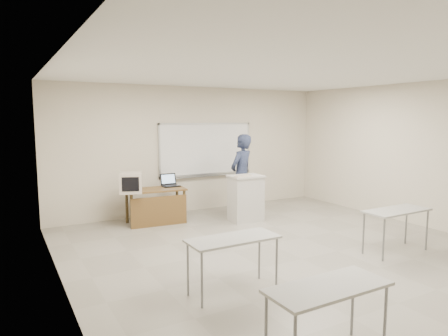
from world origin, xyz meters
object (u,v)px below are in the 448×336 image
presenter (242,175)px  keyboard (243,176)px  crt_monitor (132,182)px  podium (246,198)px  laptop (170,183)px  whiteboard (206,150)px  instructor_desk (157,200)px  mouse (178,185)px

presenter → keyboard: bearing=35.2°
crt_monitor → keyboard: crt_monitor is taller
presenter → podium: bearing=43.0°
crt_monitor → keyboard: size_ratio=1.18×
laptop → whiteboard: bearing=23.9°
keyboard → podium: bearing=29.7°
instructor_desk → podium: size_ratio=1.24×
instructor_desk → podium: 1.92m
instructor_desk → laptop: laptop is taller
keyboard → crt_monitor: bearing=151.1°
mouse → keyboard: (1.09, -0.97, 0.25)m
whiteboard → presenter: whiteboard is taller
whiteboard → podium: 1.77m
keyboard → presenter: 0.70m
laptop → crt_monitor: bearing=-163.0°
whiteboard → mouse: bearing=-148.9°
whiteboard → keyboard: 1.65m
crt_monitor → presenter: (2.54, -0.19, -0.00)m
podium → instructor_desk: bearing=162.1°
podium → mouse: (-1.24, 0.85, 0.26)m
whiteboard → presenter: bearing=-67.3°
keyboard → mouse: bearing=129.5°
mouse → keyboard: size_ratio=0.24×
instructor_desk → crt_monitor: 0.70m
podium → crt_monitor: bearing=167.1°
crt_monitor → laptop: size_ratio=1.34×
whiteboard → podium: (0.22, -1.47, -0.97)m
crt_monitor → mouse: 1.13m
laptop → presenter: (1.59, -0.47, 0.13)m
instructor_desk → laptop: size_ratio=3.42×
crt_monitor → laptop: bearing=36.3°
keyboard → instructor_desk: bearing=144.8°
whiteboard → keyboard: (0.07, -1.59, -0.46)m
podium → whiteboard: bearing=101.6°
mouse → keyboard: keyboard is taller
mouse → instructor_desk: bearing=-165.2°
mouse → presenter: size_ratio=0.05×
whiteboard → keyboard: whiteboard is taller
whiteboard → keyboard: size_ratio=5.95×
laptop → presenter: 1.66m
mouse → keyboard: 1.48m
whiteboard → crt_monitor: whiteboard is taller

